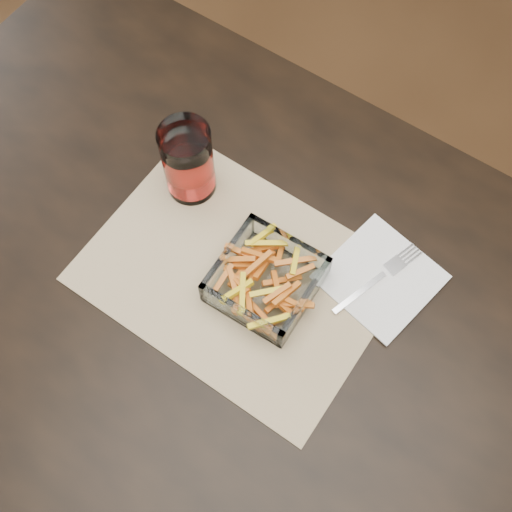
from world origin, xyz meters
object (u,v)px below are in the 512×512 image
object	(u,v)px
glass_bowl	(266,281)
fork	(380,277)
dining_table	(291,363)
tumbler	(188,163)

from	to	relation	value
glass_bowl	fork	world-z (taller)	glass_bowl
dining_table	fork	xyz separation A→B (m)	(0.05, 0.16, 0.10)
dining_table	tumbler	size ratio (longest dim) A/B	11.31
glass_bowl	tumbler	size ratio (longest dim) A/B	1.05
tumbler	dining_table	bearing A→B (deg)	-25.40
glass_bowl	fork	bearing A→B (deg)	38.63
dining_table	fork	bearing A→B (deg)	73.25
tumbler	glass_bowl	bearing A→B (deg)	-22.27
glass_bowl	fork	size ratio (longest dim) A/B	0.87
dining_table	tumbler	world-z (taller)	tumbler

